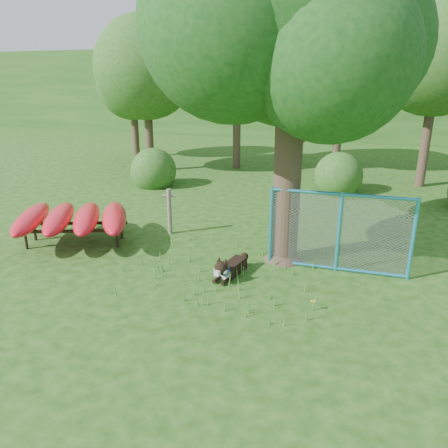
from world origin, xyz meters
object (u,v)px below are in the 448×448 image
(oak_tree, at_px, (292,22))
(husky_dog, at_px, (229,268))
(kayak_rack, at_px, (73,218))
(fence_section, at_px, (339,232))

(oak_tree, xyz_separation_m, husky_dog, (-0.87, -1.34, -5.01))
(oak_tree, relative_size, husky_dog, 6.10)
(oak_tree, bearing_deg, kayak_rack, -171.22)
(fence_section, bearing_deg, oak_tree, 167.33)
(kayak_rack, bearing_deg, fence_section, -17.17)
(kayak_rack, xyz_separation_m, husky_dog, (4.44, -0.53, -0.50))
(oak_tree, bearing_deg, husky_dog, -122.77)
(kayak_rack, bearing_deg, husky_dog, -28.98)
(oak_tree, height_order, fence_section, oak_tree)
(oak_tree, distance_m, husky_dog, 5.26)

